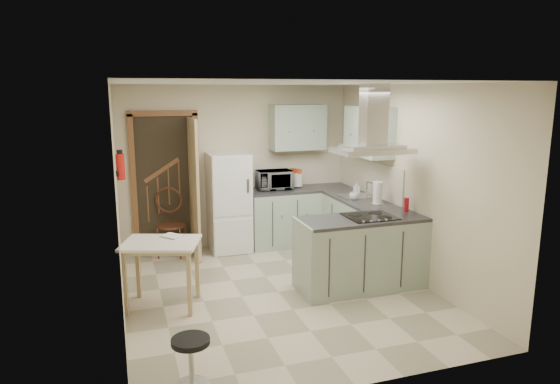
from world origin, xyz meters
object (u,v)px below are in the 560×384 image
object	(u,v)px
peninsula	(361,253)
microwave	(274,180)
bentwood_chair	(171,226)
fridge	(229,202)
drop_leaf_table	(162,274)
extractor_hood	(372,150)
stool	(191,362)

from	to	relation	value
peninsula	microwave	size ratio (longest dim) A/B	2.90
bentwood_chair	microwave	bearing A→B (deg)	20.90
peninsula	bentwood_chair	size ratio (longest dim) A/B	1.68
peninsula	microwave	bearing A→B (deg)	103.43
fridge	microwave	bearing A→B (deg)	3.61
peninsula	drop_leaf_table	size ratio (longest dim) A/B	1.89
peninsula	bentwood_chair	xyz separation A→B (m)	(-2.10, 1.98, 0.01)
extractor_hood	stool	distance (m)	3.21
fridge	bentwood_chair	bearing A→B (deg)	-179.85
peninsula	drop_leaf_table	distance (m)	2.40
peninsula	drop_leaf_table	world-z (taller)	peninsula
extractor_hood	microwave	distance (m)	2.21
peninsula	extractor_hood	distance (m)	1.27
extractor_hood	bentwood_chair	xyz separation A→B (m)	(-2.20, 1.98, -1.26)
fridge	extractor_hood	distance (m)	2.57
fridge	microwave	size ratio (longest dim) A/B	2.81
bentwood_chair	stool	distance (m)	3.47
bentwood_chair	stool	xyz separation A→B (m)	(-0.22, -3.45, -0.24)
fridge	peninsula	bearing A→B (deg)	-58.26
fridge	bentwood_chair	size ratio (longest dim) A/B	1.63
bentwood_chair	fridge	bearing A→B (deg)	19.32
microwave	fridge	bearing A→B (deg)	-174.95
fridge	extractor_hood	size ratio (longest dim) A/B	1.67
drop_leaf_table	fridge	bearing A→B (deg)	75.58
stool	bentwood_chair	bearing A→B (deg)	86.40
stool	drop_leaf_table	bearing A→B (deg)	92.52
peninsula	extractor_hood	xyz separation A→B (m)	(0.10, 0.00, 1.27)
extractor_hood	fridge	bearing A→B (deg)	123.79
drop_leaf_table	microwave	xyz separation A→B (m)	(1.91, 1.83, 0.66)
extractor_hood	stool	xyz separation A→B (m)	(-2.42, -1.48, -1.50)
peninsula	extractor_hood	size ratio (longest dim) A/B	1.72
fridge	microwave	distance (m)	0.80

